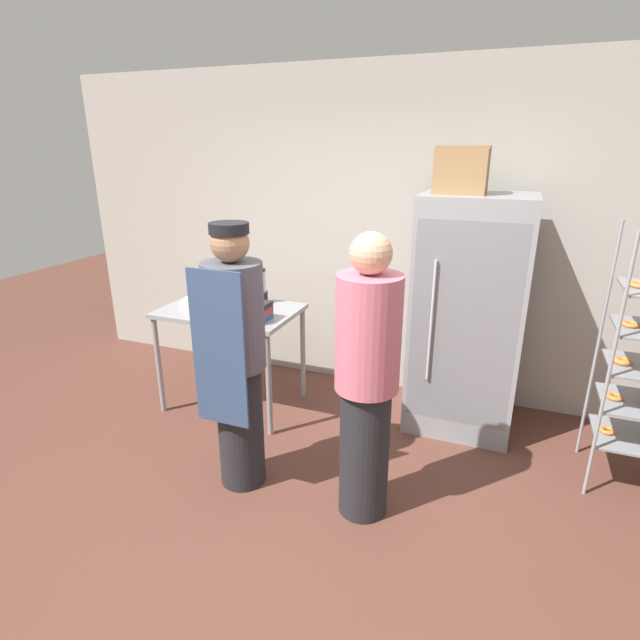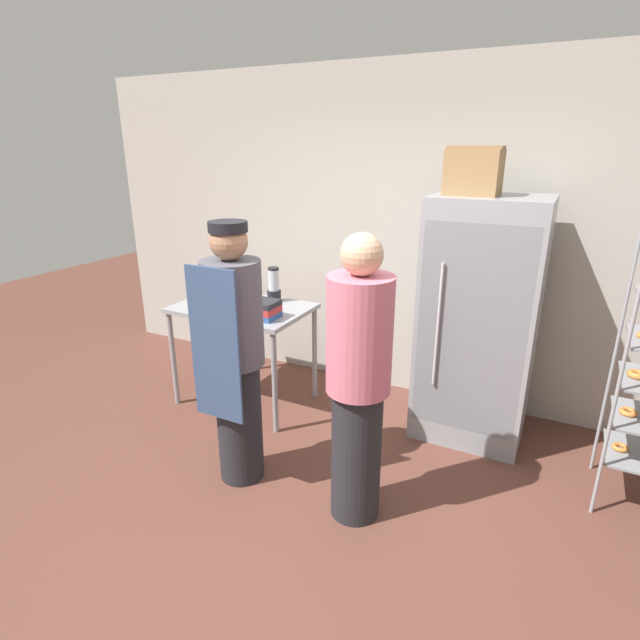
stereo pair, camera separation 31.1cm
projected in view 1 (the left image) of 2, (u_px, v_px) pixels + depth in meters
The scene contains 10 objects.
ground_plane at pixel (291, 540), 2.87m from camera, with size 14.00×14.00×0.00m, color brown.
back_wall at pixel (392, 236), 4.34m from camera, with size 6.40×0.12×2.80m, color #ADA89E.
refrigerator at pixel (467, 317), 3.79m from camera, with size 0.80×0.69×1.83m.
prep_counter at pixel (230, 320), 4.13m from camera, with size 1.10×0.74×0.88m.
donut_box at pixel (200, 299), 4.18m from camera, with size 0.24×0.24×0.28m.
blender_pitcher at pixel (261, 288), 4.21m from camera, with size 0.12×0.12×0.30m.
binder_stack at pixel (249, 311), 3.83m from camera, with size 0.32×0.21×0.14m.
cardboard_storage_box at pixel (462, 171), 3.46m from camera, with size 0.36×0.29×0.32m.
person_baker at pixel (236, 358), 3.09m from camera, with size 0.37×0.39×1.73m.
person_customer at pixel (367, 381), 2.83m from camera, with size 0.37×0.37×1.73m.
Camera 1 is at (0.98, -2.07, 2.15)m, focal length 28.00 mm.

